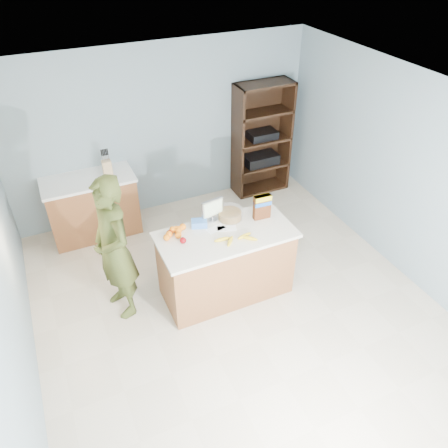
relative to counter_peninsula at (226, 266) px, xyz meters
name	(u,v)px	position (x,y,z in m)	size (l,w,h in m)	color
floor	(236,307)	(0.00, -0.30, -0.42)	(4.50, 5.00, 0.02)	beige
walls	(239,189)	(0.00, -0.30, 1.24)	(4.52, 5.02, 2.51)	gray
counter_peninsula	(226,266)	(0.00, 0.00, 0.00)	(1.56, 0.76, 0.90)	brown
back_cabinet	(93,206)	(-1.20, 1.90, 0.04)	(1.24, 0.62, 0.90)	brown
shelving_unit	(260,140)	(1.55, 2.05, 0.45)	(0.90, 0.40, 1.80)	black
person	(114,250)	(-1.21, 0.27, 0.46)	(0.64, 0.42, 1.76)	#373F18
knife_block	(107,167)	(-0.91, 1.88, 0.60)	(0.12, 0.10, 0.31)	tan
envelopes	(221,229)	(-0.01, 0.10, 0.49)	(0.36, 0.21, 0.00)	white
bananas	(237,239)	(0.06, -0.16, 0.51)	(0.46, 0.21, 0.04)	yellow
apples	(176,237)	(-0.55, 0.13, 0.52)	(0.17, 0.26, 0.07)	maroon
oranges	(175,232)	(-0.52, 0.22, 0.52)	(0.31, 0.20, 0.08)	orange
blue_carton	(199,223)	(-0.22, 0.26, 0.52)	(0.18, 0.12, 0.08)	blue
salad_bowl	(230,214)	(0.17, 0.25, 0.54)	(0.30, 0.30, 0.13)	#267219
tv	(212,209)	(-0.03, 0.30, 0.64)	(0.28, 0.12, 0.28)	silver
cereal_box	(262,205)	(0.51, 0.11, 0.66)	(0.21, 0.09, 0.31)	#592B14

